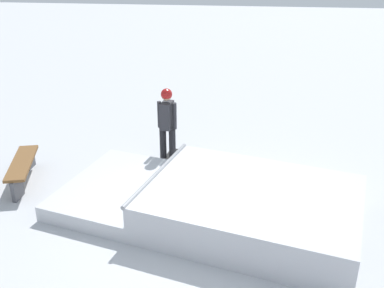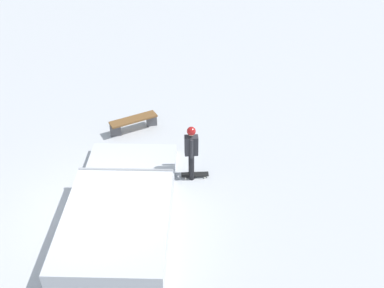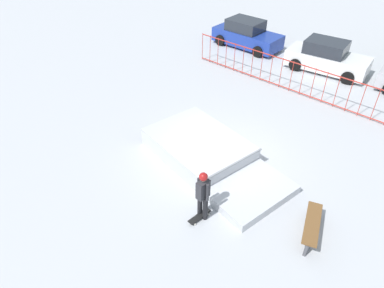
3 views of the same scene
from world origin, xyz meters
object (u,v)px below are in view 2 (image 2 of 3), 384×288
(skater, at_px, (191,149))
(park_bench, at_px, (134,122))
(skate_ramp, at_px, (120,214))
(skateboard, at_px, (195,174))

(skater, height_order, park_bench, skater)
(skate_ramp, bearing_deg, skater, -42.77)
(skateboard, distance_m, park_bench, 3.19)
(skateboard, xyz_separation_m, park_bench, (2.83, 1.44, 0.28))
(skate_ramp, distance_m, skateboard, 2.71)
(skateboard, height_order, park_bench, park_bench)
(skater, bearing_deg, skateboard, -6.41)
(skate_ramp, xyz_separation_m, skater, (1.42, -2.21, 0.69))
(skater, distance_m, park_bench, 3.17)
(skate_ramp, bearing_deg, park_bench, 2.79)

